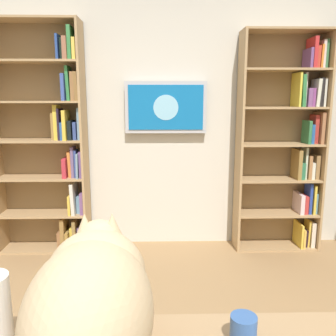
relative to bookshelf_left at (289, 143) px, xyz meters
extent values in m
cube|color=beige|center=(1.26, -0.17, 0.28)|extent=(4.52, 0.06, 2.70)
cube|color=tan|center=(-0.31, 0.02, -0.01)|extent=(0.02, 0.28, 2.12)
cube|color=tan|center=(0.50, 0.02, -0.01)|extent=(0.02, 0.28, 2.12)
cube|color=#93754E|center=(0.09, -0.11, -0.01)|extent=(0.83, 0.01, 2.12)
cube|color=tan|center=(0.09, 0.02, -1.06)|extent=(0.78, 0.27, 0.02)
cube|color=tan|center=(0.09, 0.02, -0.71)|extent=(0.78, 0.27, 0.02)
cube|color=tan|center=(0.09, 0.02, -0.36)|extent=(0.78, 0.27, 0.02)
cube|color=tan|center=(0.09, 0.02, -0.01)|extent=(0.78, 0.27, 0.02)
cube|color=tan|center=(0.09, 0.02, 0.34)|extent=(0.78, 0.27, 0.02)
cube|color=tan|center=(0.09, 0.02, 0.69)|extent=(0.78, 0.27, 0.02)
cube|color=tan|center=(0.09, 0.02, 1.04)|extent=(0.78, 0.27, 0.02)
cube|color=beige|center=(-0.27, 0.04, -0.92)|extent=(0.04, 0.16, 0.25)
cube|color=gold|center=(-0.23, 0.03, -0.91)|extent=(0.02, 0.14, 0.27)
cube|color=black|center=(-0.20, 0.02, -0.96)|extent=(0.03, 0.17, 0.17)
cube|color=gold|center=(-0.17, 0.03, -0.95)|extent=(0.02, 0.23, 0.19)
cube|color=yellow|center=(-0.14, 0.03, -0.93)|extent=(0.02, 0.24, 0.24)
cube|color=#6091A2|center=(-0.28, 0.04, -0.60)|extent=(0.02, 0.14, 0.21)
cube|color=gold|center=(-0.25, 0.04, -0.55)|extent=(0.02, 0.18, 0.29)
cube|color=#28409C|center=(-0.22, 0.03, -0.55)|extent=(0.03, 0.16, 0.31)
cube|color=#B73333|center=(-0.18, 0.04, -0.61)|extent=(0.04, 0.15, 0.18)
cube|color=silver|center=(-0.13, 0.01, -0.60)|extent=(0.04, 0.23, 0.19)
cube|color=olive|center=(-0.27, 0.01, -0.23)|extent=(0.04, 0.15, 0.23)
cube|color=beige|center=(-0.22, 0.02, -0.27)|extent=(0.03, 0.16, 0.16)
cube|color=#A26F42|center=(-0.19, 0.03, -0.23)|extent=(0.03, 0.16, 0.23)
cube|color=beige|center=(-0.15, 0.02, -0.19)|extent=(0.02, 0.14, 0.31)
cube|color=#2E714B|center=(-0.12, 0.03, -0.27)|extent=(0.04, 0.15, 0.16)
cube|color=olive|center=(-0.08, 0.02, -0.20)|extent=(0.04, 0.21, 0.29)
cube|color=#9D6742|center=(-0.27, 0.02, 0.15)|extent=(0.03, 0.22, 0.30)
cube|color=#AC332A|center=(-0.23, 0.01, 0.14)|extent=(0.04, 0.15, 0.27)
cube|color=#25579B|center=(-0.18, 0.03, 0.09)|extent=(0.03, 0.18, 0.18)
cube|color=#307042|center=(-0.15, 0.04, 0.11)|extent=(0.03, 0.18, 0.22)
cube|color=silver|center=(-0.28, 0.03, 0.48)|extent=(0.02, 0.13, 0.26)
cube|color=black|center=(-0.24, 0.02, 0.49)|extent=(0.03, 0.17, 0.27)
cube|color=beige|center=(-0.21, 0.04, 0.48)|extent=(0.04, 0.18, 0.26)
cube|color=#844180|center=(-0.17, 0.02, 0.44)|extent=(0.03, 0.20, 0.17)
cube|color=#7B4A7F|center=(-0.13, 0.03, 0.44)|extent=(0.04, 0.17, 0.17)
cube|color=beige|center=(-0.10, 0.01, 0.51)|extent=(0.02, 0.15, 0.31)
cube|color=#317840|center=(-0.06, 0.04, 0.50)|extent=(0.04, 0.19, 0.30)
cube|color=gold|center=(-0.03, 0.02, 0.51)|extent=(0.02, 0.23, 0.31)
cube|color=#3D7244|center=(-0.27, 0.01, 0.83)|extent=(0.03, 0.13, 0.26)
cube|color=silver|center=(-0.24, 0.03, 0.83)|extent=(0.03, 0.12, 0.26)
cube|color=orange|center=(-0.22, 0.03, 0.81)|extent=(0.02, 0.17, 0.21)
cube|color=#C33F2D|center=(-0.18, 0.04, 0.80)|extent=(0.03, 0.17, 0.20)
cube|color=red|center=(-0.15, 0.03, 0.84)|extent=(0.03, 0.21, 0.28)
cube|color=#6D467F|center=(-0.11, 0.03, 0.79)|extent=(0.03, 0.21, 0.18)
cube|color=tan|center=(1.99, 0.02, 0.03)|extent=(0.02, 0.28, 2.20)
cube|color=#93754E|center=(2.42, -0.11, 0.03)|extent=(0.88, 0.01, 2.20)
cube|color=tan|center=(2.42, 0.02, -1.06)|extent=(0.83, 0.27, 0.02)
cube|color=tan|center=(2.42, 0.02, -0.69)|extent=(0.83, 0.27, 0.02)
cube|color=tan|center=(2.42, 0.02, -0.33)|extent=(0.83, 0.27, 0.02)
cube|color=tan|center=(2.42, 0.02, 0.03)|extent=(0.83, 0.27, 0.02)
cube|color=tan|center=(2.42, 0.02, 0.40)|extent=(0.83, 0.27, 0.02)
cube|color=tan|center=(2.42, 0.02, 0.76)|extent=(0.83, 0.27, 0.02)
cube|color=tan|center=(2.42, 0.02, 1.12)|extent=(0.83, 0.27, 0.02)
cube|color=#7D4B7C|center=(2.03, 0.03, -0.95)|extent=(0.03, 0.14, 0.19)
cube|color=slate|center=(2.08, 0.01, -0.94)|extent=(0.04, 0.13, 0.21)
cube|color=olive|center=(2.12, 0.02, -0.90)|extent=(0.03, 0.19, 0.29)
cube|color=gold|center=(2.15, 0.02, -0.94)|extent=(0.03, 0.15, 0.22)
cube|color=olive|center=(2.19, 0.02, -0.96)|extent=(0.03, 0.23, 0.18)
cube|color=olive|center=(2.23, 0.03, -0.89)|extent=(0.04, 0.20, 0.32)
cube|color=#94633C|center=(2.28, 0.02, -0.96)|extent=(0.04, 0.15, 0.17)
cube|color=#774F82|center=(2.03, 0.01, -0.58)|extent=(0.03, 0.22, 0.21)
cube|color=#668DA6|center=(2.07, 0.02, -0.60)|extent=(0.03, 0.12, 0.17)
cube|color=silver|center=(2.11, 0.03, -0.53)|extent=(0.04, 0.23, 0.31)
cube|color=gold|center=(2.15, 0.04, -0.59)|extent=(0.02, 0.21, 0.19)
cube|color=#724E88|center=(2.03, 0.03, -0.19)|extent=(0.02, 0.18, 0.25)
cube|color=#6F8FA2|center=(2.05, 0.04, -0.20)|extent=(0.02, 0.21, 0.24)
cube|color=#344588|center=(2.08, 0.04, -0.19)|extent=(0.02, 0.12, 0.27)
cube|color=slate|center=(2.10, 0.02, -0.17)|extent=(0.03, 0.15, 0.30)
cube|color=orange|center=(2.14, 0.01, -0.19)|extent=(0.04, 0.14, 0.25)
cube|color=#B42C39|center=(2.18, 0.02, -0.23)|extent=(0.04, 0.21, 0.19)
cube|color=#6F92AD|center=(2.03, 0.02, 0.19)|extent=(0.03, 0.14, 0.30)
cube|color=#354A88|center=(2.07, 0.02, 0.13)|extent=(0.03, 0.15, 0.17)
cube|color=black|center=(2.11, 0.02, 0.13)|extent=(0.03, 0.19, 0.18)
cube|color=gold|center=(2.15, 0.04, 0.18)|extent=(0.03, 0.20, 0.28)
cube|color=#2B569C|center=(2.18, 0.04, 0.13)|extent=(0.02, 0.17, 0.17)
cube|color=black|center=(2.21, 0.04, 0.19)|extent=(0.02, 0.16, 0.29)
cube|color=gold|center=(2.24, 0.03, 0.21)|extent=(0.04, 0.14, 0.33)
cube|color=olive|center=(2.27, 0.02, 0.17)|extent=(0.02, 0.14, 0.26)
cube|color=olive|center=(2.03, 0.03, 0.54)|extent=(0.04, 0.18, 0.26)
cube|color=#996A3E|center=(2.07, 0.03, 0.54)|extent=(0.03, 0.13, 0.26)
cube|color=#348143|center=(2.11, 0.01, 0.56)|extent=(0.04, 0.17, 0.32)
cube|color=#38509B|center=(2.15, 0.02, 0.53)|extent=(0.03, 0.22, 0.24)
cube|color=#E7C349|center=(2.03, 0.03, 0.87)|extent=(0.03, 0.23, 0.19)
cube|color=#398345|center=(2.07, 0.02, 0.92)|extent=(0.03, 0.21, 0.30)
cube|color=#986046|center=(2.11, 0.04, 0.87)|extent=(0.04, 0.22, 0.20)
cube|color=black|center=(2.15, 0.02, 0.87)|extent=(0.02, 0.17, 0.19)
cube|color=navy|center=(2.18, 0.04, 0.88)|extent=(0.02, 0.18, 0.22)
cube|color=#B7B7BC|center=(1.21, -0.09, 0.34)|extent=(0.80, 0.06, 0.50)
cube|color=#146BB2|center=(1.21, -0.05, 0.34)|extent=(0.73, 0.01, 0.43)
cylinder|color=#8CCCEA|center=(1.21, -0.05, 0.34)|extent=(0.24, 0.00, 0.24)
ellipsoid|color=#D1B284|center=(1.45, 2.58, -0.13)|extent=(0.33, 0.49, 0.36)
ellipsoid|color=#D1B284|center=(1.45, 2.47, -0.08)|extent=(0.28, 0.27, 0.27)
sphere|color=#D1B284|center=(1.45, 2.40, -0.01)|extent=(0.15, 0.15, 0.15)
cone|color=#D1B284|center=(1.41, 2.40, 0.04)|extent=(0.07, 0.07, 0.08)
cone|color=#D1B284|center=(1.49, 2.40, 0.04)|extent=(0.07, 0.07, 0.08)
cone|color=beige|center=(1.41, 2.41, 0.04)|extent=(0.04, 0.04, 0.06)
cone|color=beige|center=(1.49, 2.41, 0.04)|extent=(0.04, 0.04, 0.06)
cylinder|color=#335999|center=(1.02, 2.47, -0.26)|extent=(0.08, 0.08, 0.10)
camera|label=1|loc=(1.27, 3.41, 0.41)|focal=37.73mm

